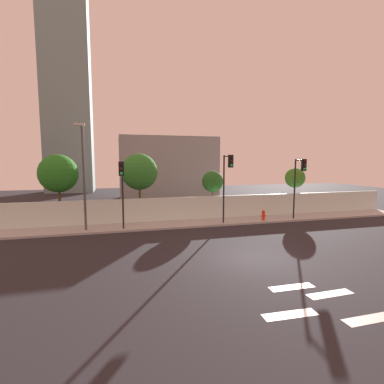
% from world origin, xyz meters
% --- Properties ---
extents(ground_plane, '(80.00, 80.00, 0.00)m').
position_xyz_m(ground_plane, '(0.00, 0.00, 0.00)').
color(ground_plane, '#242226').
extents(sidewalk, '(36.00, 2.40, 0.15)m').
position_xyz_m(sidewalk, '(0.00, 8.20, 0.07)').
color(sidewalk, '#A7A7A7').
rests_on(sidewalk, ground).
extents(perimeter_wall, '(36.00, 0.18, 1.80)m').
position_xyz_m(perimeter_wall, '(0.00, 9.49, 1.05)').
color(perimeter_wall, silver).
rests_on(perimeter_wall, sidewalk).
extents(crosswalk_marking, '(4.05, 3.01, 0.01)m').
position_xyz_m(crosswalk_marking, '(0.22, -4.53, 0.00)').
color(crosswalk_marking, silver).
rests_on(crosswalk_marking, ground).
extents(traffic_light_left, '(0.38, 1.51, 4.81)m').
position_xyz_m(traffic_light_left, '(7.43, 6.88, 3.66)').
color(traffic_light_left, black).
rests_on(traffic_light_left, sidewalk).
extents(traffic_light_center, '(0.35, 1.55, 4.63)m').
position_xyz_m(traffic_light_center, '(-6.02, 6.85, 3.54)').
color(traffic_light_center, black).
rests_on(traffic_light_center, sidewalk).
extents(traffic_light_right, '(0.36, 1.27, 5.10)m').
position_xyz_m(traffic_light_right, '(1.47, 7.02, 3.84)').
color(traffic_light_right, black).
rests_on(traffic_light_right, sidewalk).
extents(street_lamp_curbside, '(0.61, 2.19, 6.96)m').
position_xyz_m(street_lamp_curbside, '(-8.45, 7.46, 4.28)').
color(street_lamp_curbside, '#4C4C51').
rests_on(street_lamp_curbside, sidewalk).
extents(fire_hydrant, '(0.44, 0.26, 0.81)m').
position_xyz_m(fire_hydrant, '(4.77, 7.54, 0.58)').
color(fire_hydrant, red).
rests_on(fire_hydrant, sidewalk).
extents(roadside_tree_leftmost, '(2.89, 2.89, 5.32)m').
position_xyz_m(roadside_tree_leftmost, '(-10.61, 11.01, 3.87)').
color(roadside_tree_leftmost, brown).
rests_on(roadside_tree_leftmost, ground).
extents(roadside_tree_midleft, '(2.95, 2.95, 5.42)m').
position_xyz_m(roadside_tree_midleft, '(-4.55, 11.01, 3.94)').
color(roadside_tree_midleft, brown).
rests_on(roadside_tree_midleft, ground).
extents(roadside_tree_midright, '(1.86, 1.86, 3.97)m').
position_xyz_m(roadside_tree_midright, '(1.71, 11.01, 3.03)').
color(roadside_tree_midright, brown).
rests_on(roadside_tree_midright, ground).
extents(roadside_tree_rightmost, '(1.86, 1.86, 4.16)m').
position_xyz_m(roadside_tree_rightmost, '(9.94, 11.01, 3.22)').
color(roadside_tree_rightmost, brown).
rests_on(roadside_tree_rightmost, ground).
extents(low_building_distant, '(11.91, 6.00, 7.75)m').
position_xyz_m(low_building_distant, '(-0.03, 23.49, 3.88)').
color(low_building_distant, gray).
rests_on(low_building_distant, ground).
extents(tower_on_skyline, '(6.82, 5.00, 31.74)m').
position_xyz_m(tower_on_skyline, '(-13.27, 35.49, 15.87)').
color(tower_on_skyline, gray).
rests_on(tower_on_skyline, ground).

